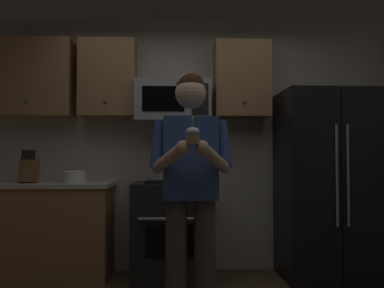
# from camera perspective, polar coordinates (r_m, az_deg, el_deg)

# --- Properties ---
(wall_back) EXTENTS (4.40, 0.10, 2.60)m
(wall_back) POSITION_cam_1_polar(r_m,az_deg,el_deg) (4.52, -0.67, -0.07)
(wall_back) COLOR beige
(wall_back) RESTS_ON ground
(oven_range) EXTENTS (0.76, 0.70, 0.93)m
(oven_range) POSITION_cam_1_polar(r_m,az_deg,el_deg) (4.18, -2.61, -11.44)
(oven_range) COLOR black
(oven_range) RESTS_ON ground
(microwave) EXTENTS (0.74, 0.41, 0.40)m
(microwave) POSITION_cam_1_polar(r_m,az_deg,el_deg) (4.28, -2.57, 5.68)
(microwave) COLOR #9EA0A5
(refrigerator) EXTENTS (0.90, 0.75, 1.80)m
(refrigerator) POSITION_cam_1_polar(r_m,az_deg,el_deg) (4.35, 17.64, -5.16)
(refrigerator) COLOR black
(refrigerator) RESTS_ON ground
(cabinet_row_upper) EXTENTS (2.78, 0.36, 0.76)m
(cabinet_row_upper) POSITION_cam_1_polar(r_m,az_deg,el_deg) (4.41, -10.14, 8.51)
(cabinet_row_upper) COLOR #9E7247
(counter_left) EXTENTS (1.44, 0.66, 0.92)m
(counter_left) POSITION_cam_1_polar(r_m,az_deg,el_deg) (4.40, -20.10, -10.83)
(counter_left) COLOR #9E7247
(counter_left) RESTS_ON ground
(knife_block) EXTENTS (0.16, 0.15, 0.32)m
(knife_block) POSITION_cam_1_polar(r_m,az_deg,el_deg) (4.32, -20.93, -3.33)
(knife_block) COLOR brown
(knife_block) RESTS_ON counter_left
(bowl_large_white) EXTENTS (0.24, 0.24, 0.11)m
(bowl_large_white) POSITION_cam_1_polar(r_m,az_deg,el_deg) (4.28, -15.46, -4.18)
(bowl_large_white) COLOR white
(bowl_large_white) RESTS_ON counter_left
(person) EXTENTS (0.60, 0.48, 1.76)m
(person) POSITION_cam_1_polar(r_m,az_deg,el_deg) (3.00, -0.18, -4.86)
(person) COLOR #4C4742
(person) RESTS_ON ground
(cupcake) EXTENTS (0.09, 0.09, 0.17)m
(cupcake) POSITION_cam_1_polar(r_m,az_deg,el_deg) (2.67, 0.09, 1.16)
(cupcake) COLOR #A87F56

